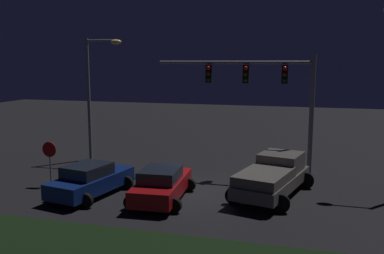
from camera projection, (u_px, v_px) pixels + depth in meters
ground_plane at (200, 190)px, 20.36m from camera, size 80.00×80.00×0.00m
pickup_truck at (274, 174)px, 19.52m from camera, size 3.76×5.73×1.80m
car_sedan at (91, 180)px, 19.50m from camera, size 3.01×4.66×1.51m
car_sedan_far at (162, 184)px, 18.79m from camera, size 2.68×4.51×1.51m
traffic_signal_gantry at (264, 86)px, 22.05m from camera, size 8.32×0.56×6.50m
street_lamp_left at (95, 84)px, 25.90m from camera, size 2.40×0.44×7.55m
stop_sign at (50, 155)px, 20.92m from camera, size 0.76×0.08×2.23m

